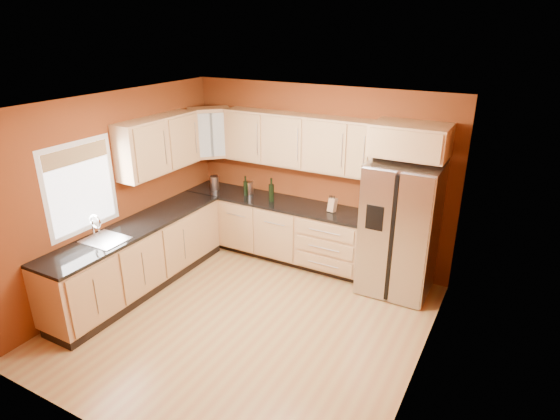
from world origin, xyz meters
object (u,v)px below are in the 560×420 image
at_px(canister_left, 215,183).
at_px(wine_bottle_a, 271,190).
at_px(refrigerator, 400,229).
at_px(knife_block, 332,205).
at_px(soap_dispenser, 361,212).

height_order(canister_left, wine_bottle_a, wine_bottle_a).
distance_m(refrigerator, wine_bottle_a, 1.94).
bearing_deg(canister_left, knife_block, 0.91).
bearing_deg(refrigerator, canister_left, 179.30).
height_order(refrigerator, soap_dispenser, refrigerator).
distance_m(refrigerator, canister_left, 2.98).
distance_m(wine_bottle_a, soap_dispenser, 1.38).
xyz_separation_m(wine_bottle_a, soap_dispenser, (1.38, 0.01, -0.10)).
bearing_deg(refrigerator, soap_dispenser, 177.95).
relative_size(refrigerator, knife_block, 9.10).
xyz_separation_m(refrigerator, wine_bottle_a, (-1.93, 0.01, 0.21)).
bearing_deg(soap_dispenser, refrigerator, -2.05).
bearing_deg(soap_dispenser, knife_block, 173.58).
distance_m(wine_bottle_a, knife_block, 0.95).
relative_size(canister_left, soap_dispenser, 1.30).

